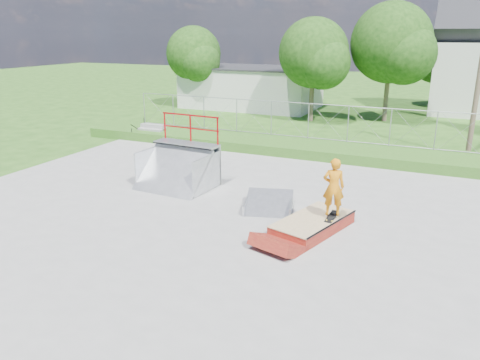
% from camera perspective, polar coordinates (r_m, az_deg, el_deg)
% --- Properties ---
extents(ground, '(120.00, 120.00, 0.00)m').
position_cam_1_polar(ground, '(15.01, -3.33, -4.76)').
color(ground, '#275016').
rests_on(ground, ground).
extents(concrete_pad, '(20.00, 16.00, 0.04)m').
position_cam_1_polar(concrete_pad, '(15.00, -3.33, -4.68)').
color(concrete_pad, gray).
rests_on(concrete_pad, ground).
extents(grass_berm, '(24.00, 3.00, 0.50)m').
position_cam_1_polar(grass_berm, '(23.36, 7.51, 3.96)').
color(grass_berm, '#275016').
rests_on(grass_berm, ground).
extents(grind_box, '(2.08, 3.05, 0.41)m').
position_cam_1_polar(grind_box, '(14.19, 8.84, -5.40)').
color(grind_box, maroon).
rests_on(grind_box, concrete_pad).
extents(quarter_pipe, '(2.79, 2.40, 2.66)m').
position_cam_1_polar(quarter_pipe, '(17.70, -7.90, 3.13)').
color(quarter_pipe, '#9FA3A7').
rests_on(quarter_pipe, concrete_pad).
extents(flat_bank_ramp, '(1.93, 2.00, 0.47)m').
position_cam_1_polar(flat_bank_ramp, '(15.63, 3.52, -2.91)').
color(flat_bank_ramp, '#9FA3A7').
rests_on(flat_bank_ramp, concrete_pad).
extents(skateboard, '(0.28, 0.81, 0.13)m').
position_cam_1_polar(skateboard, '(14.19, 11.11, -4.43)').
color(skateboard, black).
rests_on(skateboard, grind_box).
extents(skater, '(0.73, 0.58, 1.73)m').
position_cam_1_polar(skater, '(13.90, 11.32, -1.13)').
color(skater, orange).
rests_on(skater, grind_box).
extents(concrete_stairs, '(1.50, 1.60, 0.80)m').
position_cam_1_polar(concrete_stairs, '(26.32, -11.06, 5.67)').
color(concrete_stairs, gray).
rests_on(concrete_stairs, ground).
extents(chain_link_fence, '(20.00, 0.06, 1.80)m').
position_cam_1_polar(chain_link_fence, '(24.07, 8.33, 7.13)').
color(chain_link_fence, gray).
rests_on(chain_link_fence, grass_berm).
extents(utility_building_flat, '(10.00, 6.00, 3.00)m').
position_cam_1_polar(utility_building_flat, '(37.45, 1.42, 11.17)').
color(utility_building_flat, beige).
rests_on(utility_building_flat, ground).
extents(utility_pole, '(0.24, 0.24, 8.00)m').
position_cam_1_polar(utility_pole, '(24.35, 27.24, 11.71)').
color(utility_pole, brown).
rests_on(utility_pole, ground).
extents(tree_left_near, '(4.76, 4.48, 6.65)m').
position_cam_1_polar(tree_left_near, '(31.25, 9.31, 14.71)').
color(tree_left_near, brown).
rests_on(tree_left_near, ground).
extents(tree_center, '(5.44, 5.12, 7.60)m').
position_cam_1_polar(tree_center, '(32.30, 18.40, 15.24)').
color(tree_center, brown).
rests_on(tree_center, ground).
extents(tree_left_far, '(4.42, 4.16, 6.18)m').
position_cam_1_polar(tree_left_far, '(36.99, -5.47, 14.81)').
color(tree_left_far, brown).
rests_on(tree_left_far, ground).
extents(tree_back_mid, '(4.08, 3.84, 5.70)m').
position_cam_1_polar(tree_back_mid, '(40.20, 23.13, 13.31)').
color(tree_back_mid, brown).
rests_on(tree_back_mid, ground).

